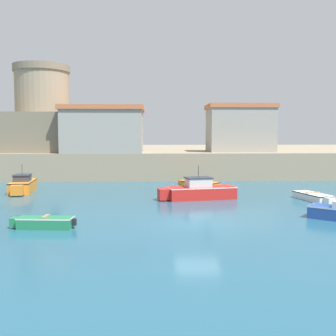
% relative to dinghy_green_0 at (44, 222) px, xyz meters
% --- Properties ---
extents(ground_plane, '(200.00, 200.00, 0.00)m').
position_rel_dinghy_green_0_xyz_m(ground_plane, '(8.30, 0.75, -0.33)').
color(ground_plane, '#235670').
extents(quay_seawall, '(120.00, 40.00, 3.01)m').
position_rel_dinghy_green_0_xyz_m(quay_seawall, '(8.30, 40.99, 1.18)').
color(quay_seawall, gray).
rests_on(quay_seawall, ground).
extents(dinghy_green_0, '(3.54, 1.26, 0.68)m').
position_rel_dinghy_green_0_xyz_m(dinghy_green_0, '(0.00, 0.00, 0.00)').
color(dinghy_green_0, '#237A4C').
rests_on(dinghy_green_0, ground).
extents(dinghy_white_1, '(2.12, 4.20, 0.62)m').
position_rel_dinghy_green_0_xyz_m(dinghy_white_1, '(18.06, 8.23, -0.03)').
color(dinghy_white_1, white).
rests_on(dinghy_white_1, ground).
extents(dinghy_orange_4, '(3.97, 3.64, 0.56)m').
position_rel_dinghy_green_0_xyz_m(dinghy_orange_4, '(10.39, 17.06, -0.06)').
color(dinghy_orange_4, orange).
rests_on(dinghy_orange_4, ground).
extents(motorboat_orange_5, '(2.33, 5.37, 2.45)m').
position_rel_dinghy_green_0_xyz_m(motorboat_orange_5, '(-5.57, 13.79, 0.28)').
color(motorboat_orange_5, orange).
rests_on(motorboat_orange_5, ground).
extents(motorboat_red_6, '(6.23, 2.81, 2.61)m').
position_rel_dinghy_green_0_xyz_m(motorboat_red_6, '(9.42, 9.27, 0.31)').
color(motorboat_red_6, red).
rests_on(motorboat_red_6, ground).
extents(fortress, '(12.71, 12.71, 10.45)m').
position_rel_dinghy_green_0_xyz_m(fortress, '(-7.70, 28.65, 6.07)').
color(fortress, '#796C57').
rests_on(fortress, quay_seawall).
extents(harbor_shed_near_wharf, '(7.92, 5.29, 5.59)m').
position_rel_dinghy_green_0_xyz_m(harbor_shed_near_wharf, '(16.30, 25.86, 5.50)').
color(harbor_shed_near_wharf, gray).
rests_on(harbor_shed_near_wharf, quay_seawall).
extents(harbor_shed_mid_row, '(9.20, 7.27, 5.20)m').
position_rel_dinghy_green_0_xyz_m(harbor_shed_mid_row, '(0.30, 24.48, 5.31)').
color(harbor_shed_mid_row, gray).
rests_on(harbor_shed_mid_row, quay_seawall).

